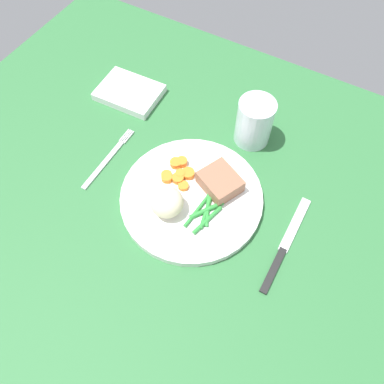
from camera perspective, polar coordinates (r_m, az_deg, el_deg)
name	(u,v)px	position (r cm, az deg, el deg)	size (l,w,h in cm)	color
dining_table	(195,204)	(73.29, 0.44, -1.81)	(120.00, 90.00, 2.00)	#2D6B38
dinner_plate	(192,197)	(71.99, 0.00, -0.73)	(26.82, 26.82, 1.60)	white
meat_portion	(220,182)	(71.17, 4.22, 1.53)	(7.20, 6.23, 3.04)	#936047
mashed_potatoes	(167,202)	(67.75, -3.79, -1.53)	(6.03, 6.02, 5.06)	beige
carrot_slices	(178,173)	(73.28, -2.13, 2.88)	(5.99, 6.70, 1.20)	orange
green_beans	(205,212)	(69.17, 2.00, -2.98)	(4.58, 9.21, 0.86)	#2D8C38
fork	(108,159)	(79.39, -12.42, 4.92)	(1.44, 16.60, 0.40)	silver
knife	(285,246)	(70.22, 13.73, -7.81)	(1.70, 20.50, 0.64)	black
water_glass	(254,124)	(78.71, 9.25, 9.99)	(7.37, 7.37, 9.99)	silver
napkin	(129,92)	(89.70, -9.36, 14.49)	(13.62, 10.09, 1.79)	white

